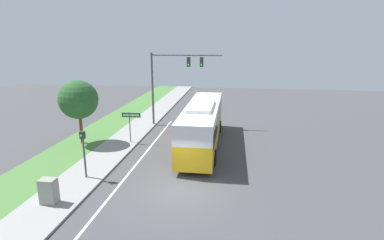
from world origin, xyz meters
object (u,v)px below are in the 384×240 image
(utility_cabinet, at_px, (49,191))
(street_sign, at_px, (131,121))
(pedestrian_signal, at_px, (83,147))
(signal_gantry, at_px, (172,74))
(bus, at_px, (203,122))

(utility_cabinet, bearing_deg, street_sign, 84.78)
(pedestrian_signal, relative_size, utility_cabinet, 2.30)
(signal_gantry, distance_m, utility_cabinet, 16.58)
(pedestrian_signal, bearing_deg, signal_gantry, 77.44)
(pedestrian_signal, distance_m, utility_cabinet, 3.36)
(street_sign, bearing_deg, signal_gantry, 68.56)
(signal_gantry, distance_m, street_sign, 7.02)
(signal_gantry, distance_m, pedestrian_signal, 13.26)
(signal_gantry, xyz_separation_m, pedestrian_signal, (-2.81, -12.59, -3.03))
(bus, relative_size, pedestrian_signal, 4.13)
(bus, bearing_deg, utility_cabinet, -123.62)
(bus, height_order, utility_cabinet, bus)
(street_sign, bearing_deg, utility_cabinet, -95.22)
(bus, xyz_separation_m, utility_cabinet, (-6.71, -10.09, -1.17))
(signal_gantry, relative_size, street_sign, 2.73)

